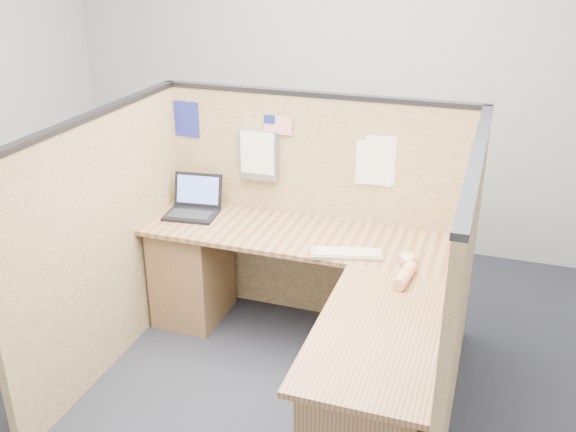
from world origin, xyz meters
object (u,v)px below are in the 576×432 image
at_px(laptop, 195,204).
at_px(keyboard, 347,253).
at_px(l_desk, 309,318).
at_px(mouse, 408,261).

relative_size(laptop, keyboard, 0.82).
distance_m(l_desk, keyboard, 0.43).
height_order(keyboard, mouse, mouse).
bearing_deg(l_desk, laptop, 152.87).
distance_m(laptop, mouse, 1.46).
distance_m(laptop, keyboard, 1.13).
bearing_deg(keyboard, laptop, 150.55).
bearing_deg(mouse, keyboard, 180.00).
bearing_deg(laptop, keyboard, -21.38).
xyz_separation_m(l_desk, mouse, (0.51, 0.19, 0.36)).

